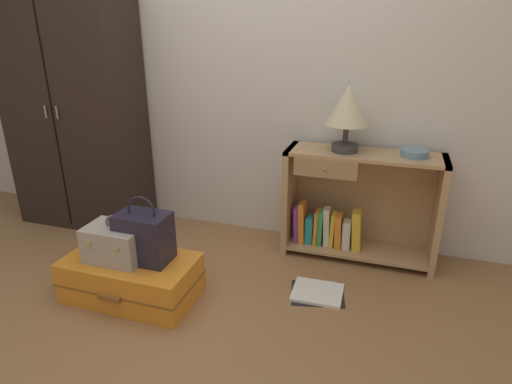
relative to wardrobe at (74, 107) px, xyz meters
name	(u,v)px	position (x,y,z in m)	size (l,w,h in m)	color
ground_plane	(161,350)	(1.35, -1.20, -0.93)	(9.00, 9.00, 0.00)	olive
back_wall	(255,56)	(1.35, 0.30, 0.37)	(6.40, 0.10, 2.60)	beige
wardrobe	(74,107)	(0.00, 0.00, 0.00)	(0.99, 0.47, 1.85)	black
bookshelf	(353,207)	(2.12, 0.07, -0.57)	(1.01, 0.33, 0.74)	tan
table_lamp	(348,108)	(2.03, 0.05, 0.09)	(0.27, 0.27, 0.42)	#3D3838
bowl	(414,153)	(2.46, 0.06, -0.16)	(0.17, 0.17, 0.04)	slate
suitcase_large	(132,278)	(0.96, -0.84, -0.80)	(0.76, 0.44, 0.25)	orange
train_case	(116,243)	(0.89, -0.86, -0.58)	(0.33, 0.24, 0.28)	#A89E8E
handbag	(144,237)	(1.05, -0.82, -0.53)	(0.29, 0.19, 0.39)	#231E2D
bottle	(61,276)	(0.49, -0.90, -0.85)	(0.06, 0.06, 0.17)	white
open_book_on_floor	(317,293)	(1.99, -0.49, -0.92)	(0.36, 0.33, 0.02)	white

